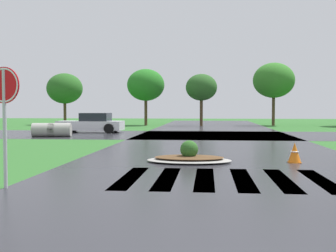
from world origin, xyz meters
name	(u,v)px	position (x,y,z in m)	size (l,w,h in m)	color
asphalt_roadway	(219,158)	(0.00, 10.00, 0.00)	(9.34, 80.00, 0.01)	#2B2B30
asphalt_cross_road	(214,135)	(0.00, 21.79, 0.00)	(90.00, 8.41, 0.01)	#2B2B30
crosswalk_stripes	(224,179)	(0.00, 5.90, 0.00)	(4.95, 3.33, 0.01)	white
stop_sign	(4,98)	(-4.61, 4.30, 1.89)	(0.74, 0.21, 2.55)	#B2B5BA
median_island	(189,157)	(-0.95, 8.90, 0.15)	(2.64, 1.61, 0.68)	#9E9B93
car_dark_suv	(92,124)	(-8.26, 23.82, 0.61)	(4.40, 2.09, 1.33)	silver
drainage_pipe_stack	(52,130)	(-9.38, 19.36, 0.40)	(2.29, 1.12, 0.81)	#9E9B93
traffic_cone	(295,153)	(2.29, 9.08, 0.30)	(0.40, 0.40, 0.63)	orange
background_treeline	(300,82)	(8.14, 35.90, 4.10)	(39.56, 6.24, 6.42)	#4C3823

